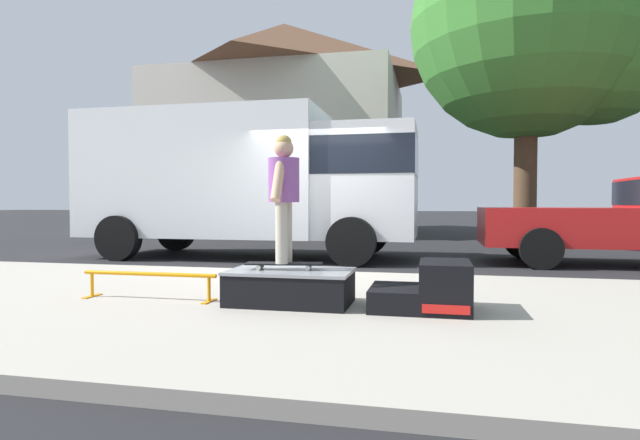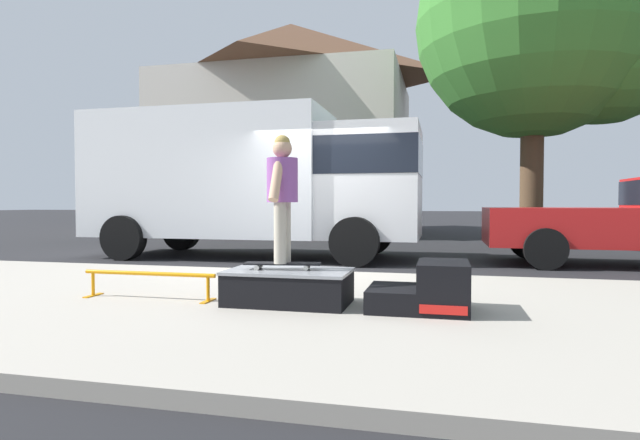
{
  "view_description": "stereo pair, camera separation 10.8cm",
  "coord_description": "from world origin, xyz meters",
  "px_view_note": "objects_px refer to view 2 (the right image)",
  "views": [
    {
      "loc": [
        2.07,
        -8.03,
        1.14
      ],
      "look_at": [
        0.77,
        -2.12,
        0.94
      ],
      "focal_mm": 28.72,
      "sensor_mm": 36.0,
      "label": 1
    },
    {
      "loc": [
        2.17,
        -8.01,
        1.14
      ],
      "look_at": [
        0.77,
        -2.12,
        0.94
      ],
      "focal_mm": 28.72,
      "sensor_mm": 36.0,
      "label": 2
    }
  ],
  "objects_px": {
    "kicker_ramp": "(427,290)",
    "skateboard": "(283,264)",
    "skater_kid": "(282,188)",
    "box_truck": "(255,177)",
    "skate_box": "(289,285)",
    "grind_rail": "(149,278)",
    "street_tree_main": "(548,27)"
  },
  "relations": [
    {
      "from": "skate_box",
      "to": "box_truck",
      "type": "relative_size",
      "value": 0.18
    },
    {
      "from": "skate_box",
      "to": "street_tree_main",
      "type": "height_order",
      "value": "street_tree_main"
    },
    {
      "from": "skate_box",
      "to": "street_tree_main",
      "type": "distance_m",
      "value": 11.08
    },
    {
      "from": "skate_box",
      "to": "skater_kid",
      "type": "bearing_deg",
      "value": 165.99
    },
    {
      "from": "grind_rail",
      "to": "street_tree_main",
      "type": "bearing_deg",
      "value": 58.07
    },
    {
      "from": "skate_box",
      "to": "kicker_ramp",
      "type": "height_order",
      "value": "kicker_ramp"
    },
    {
      "from": "kicker_ramp",
      "to": "skater_kid",
      "type": "xyz_separation_m",
      "value": [
        -1.45,
        0.02,
        0.98
      ]
    },
    {
      "from": "box_truck",
      "to": "skater_kid",
      "type": "bearing_deg",
      "value": -66.62
    },
    {
      "from": "kicker_ramp",
      "to": "skateboard",
      "type": "distance_m",
      "value": 1.47
    },
    {
      "from": "skate_box",
      "to": "box_truck",
      "type": "bearing_deg",
      "value": 113.97
    },
    {
      "from": "box_truck",
      "to": "grind_rail",
      "type": "bearing_deg",
      "value": -81.49
    },
    {
      "from": "skater_kid",
      "to": "street_tree_main",
      "type": "height_order",
      "value": "street_tree_main"
    },
    {
      "from": "kicker_ramp",
      "to": "street_tree_main",
      "type": "bearing_deg",
      "value": 73.26
    },
    {
      "from": "skateboard",
      "to": "box_truck",
      "type": "relative_size",
      "value": 0.12
    },
    {
      "from": "skate_box",
      "to": "box_truck",
      "type": "height_order",
      "value": "box_truck"
    },
    {
      "from": "skater_kid",
      "to": "kicker_ramp",
      "type": "bearing_deg",
      "value": -0.72
    },
    {
      "from": "kicker_ramp",
      "to": "skateboard",
      "type": "bearing_deg",
      "value": 179.28
    },
    {
      "from": "skate_box",
      "to": "kicker_ramp",
      "type": "relative_size",
      "value": 1.32
    },
    {
      "from": "skate_box",
      "to": "skater_kid",
      "type": "xyz_separation_m",
      "value": [
        -0.07,
        0.02,
        0.99
      ]
    },
    {
      "from": "grind_rail",
      "to": "skater_kid",
      "type": "xyz_separation_m",
      "value": [
        1.47,
        0.1,
        0.96
      ]
    },
    {
      "from": "skate_box",
      "to": "box_truck",
      "type": "xyz_separation_m",
      "value": [
        -2.34,
        5.26,
        1.39
      ]
    },
    {
      "from": "kicker_ramp",
      "to": "grind_rail",
      "type": "relative_size",
      "value": 0.61
    },
    {
      "from": "box_truck",
      "to": "kicker_ramp",
      "type": "bearing_deg",
      "value": -54.76
    },
    {
      "from": "box_truck",
      "to": "street_tree_main",
      "type": "distance_m",
      "value": 8.29
    },
    {
      "from": "grind_rail",
      "to": "skater_kid",
      "type": "height_order",
      "value": "skater_kid"
    },
    {
      "from": "kicker_ramp",
      "to": "grind_rail",
      "type": "height_order",
      "value": "kicker_ramp"
    },
    {
      "from": "grind_rail",
      "to": "street_tree_main",
      "type": "distance_m",
      "value": 11.78
    },
    {
      "from": "skateboard",
      "to": "street_tree_main",
      "type": "relative_size",
      "value": 0.09
    },
    {
      "from": "skater_kid",
      "to": "box_truck",
      "type": "relative_size",
      "value": 0.19
    },
    {
      "from": "skater_kid",
      "to": "street_tree_main",
      "type": "relative_size",
      "value": 0.15
    },
    {
      "from": "skate_box",
      "to": "skateboard",
      "type": "distance_m",
      "value": 0.23
    },
    {
      "from": "grind_rail",
      "to": "box_truck",
      "type": "distance_m",
      "value": 5.57
    }
  ]
}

